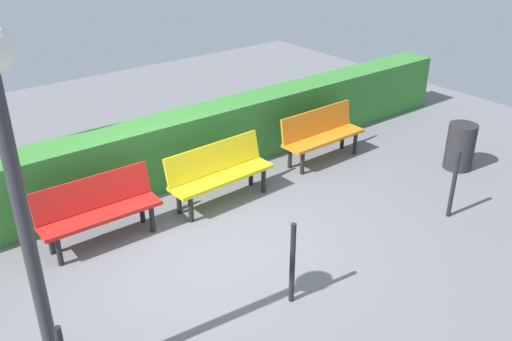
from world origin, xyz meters
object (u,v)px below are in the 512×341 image
Objects in this scene: bench_orange at (321,133)px; lamp_post at (9,157)px; bench_yellow at (219,171)px; trash_bin at (460,146)px; bench_red at (98,208)px.

lamp_post is at bearing 20.65° from bench_orange.
bench_yellow is 0.50× the size of lamp_post.
lamp_post is at bearing 3.79° from trash_bin.
trash_bin is (-6.86, -0.45, -1.96)m from lamp_post.
lamp_post is 7.15m from trash_bin.
bench_orange is at bearing -178.51° from bench_red.
bench_red is (1.81, -0.09, -0.00)m from bench_yellow.
bench_red is 3.08m from lamp_post.
bench_orange is 0.96× the size of bench_yellow.
lamp_post reaches higher than bench_red.
bench_orange is 3.98m from bench_red.
bench_yellow is 4.02m from trash_bin.
bench_orange is at bearing -178.95° from bench_yellow.
bench_red reaches higher than trash_bin.
trash_bin is at bearing -176.21° from lamp_post.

